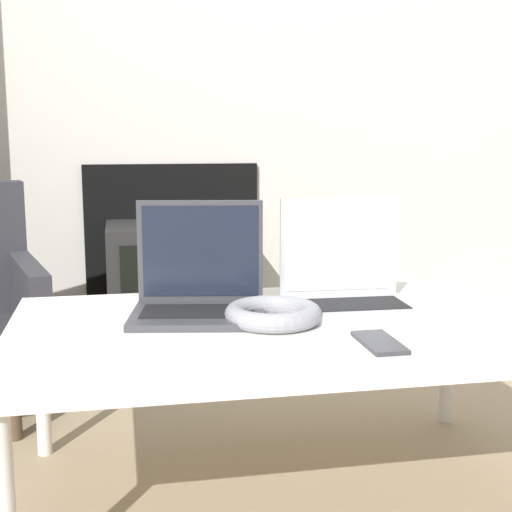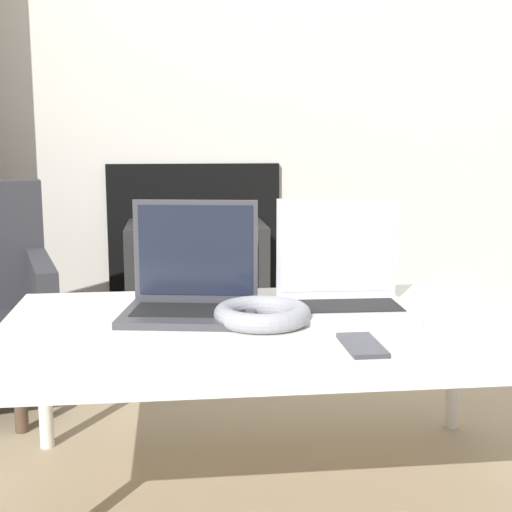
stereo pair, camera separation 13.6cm
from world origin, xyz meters
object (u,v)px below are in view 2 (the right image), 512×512
at_px(laptop_left, 192,288).
at_px(laptop_right, 342,284).
at_px(tv, 197,279).
at_px(headphones, 262,314).
at_px(phone, 362,345).

distance_m(laptop_left, laptop_right, 0.35).
bearing_deg(tv, laptop_right, -76.17).
xyz_separation_m(headphones, tv, (-0.10, 1.33, -0.19)).
xyz_separation_m(laptop_left, tv, (0.05, 1.21, -0.23)).
bearing_deg(headphones, tv, 94.24).
xyz_separation_m(laptop_right, headphones, (-0.20, -0.11, -0.04)).
xyz_separation_m(headphones, phone, (0.17, -0.19, -0.02)).
bearing_deg(tv, headphones, -85.76).
distance_m(laptop_right, headphones, 0.23).
distance_m(laptop_left, phone, 0.44).
bearing_deg(laptop_left, tv, 97.54).
bearing_deg(laptop_right, phone, -94.18).
bearing_deg(phone, laptop_right, 83.94).
distance_m(headphones, tv, 1.34).
relative_size(phone, tv, 0.28).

